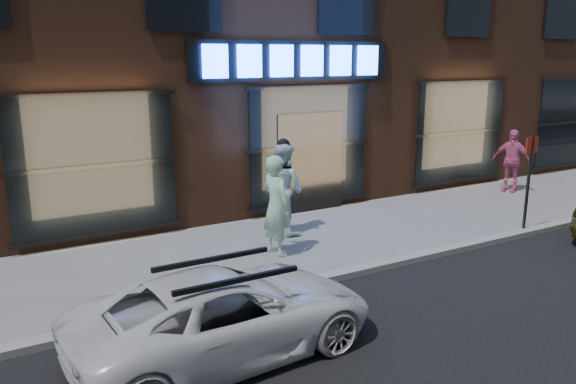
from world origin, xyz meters
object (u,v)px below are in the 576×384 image
man_bowtie (276,206)px  sign_post (529,176)px  man_cap (284,188)px  white_suv (225,314)px  passerby (511,160)px

man_bowtie → sign_post: size_ratio=0.92×
man_cap → white_suv: man_cap is taller
man_cap → white_suv: size_ratio=0.49×
man_bowtie → sign_post: sign_post is taller
white_suv → man_bowtie: bearing=-42.7°
man_bowtie → white_suv: bearing=132.7°
man_bowtie → sign_post: bearing=-115.1°
passerby → sign_post: size_ratio=0.83×
man_cap → sign_post: bearing=-135.9°
man_cap → man_bowtie: bearing=130.0°
man_bowtie → sign_post: (5.21, -1.51, 0.31)m
man_bowtie → passerby: man_bowtie is taller
passerby → man_cap: bearing=-112.0°
man_bowtie → passerby: bearing=-89.9°
man_bowtie → man_cap: 1.38m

